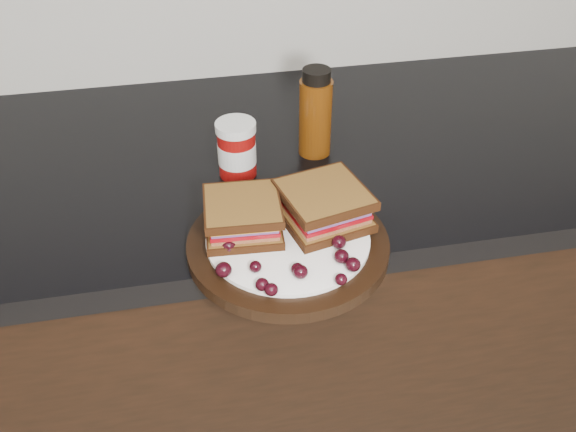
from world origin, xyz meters
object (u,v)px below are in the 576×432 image
at_px(sandwich_left, 243,216).
at_px(oil_bottle, 315,112).
at_px(plate, 288,245).
at_px(condiment_jar, 237,149).

height_order(sandwich_left, oil_bottle, oil_bottle).
bearing_deg(sandwich_left, oil_bottle, 58.66).
relative_size(plate, condiment_jar, 2.98).
bearing_deg(plate, sandwich_left, 155.14).
distance_m(sandwich_left, condiment_jar, 0.18).
bearing_deg(plate, condiment_jar, 102.04).
bearing_deg(condiment_jar, plate, -77.96).
xyz_separation_m(plate, sandwich_left, (-0.06, 0.03, 0.04)).
bearing_deg(plate, oil_bottle, 68.98).
xyz_separation_m(condiment_jar, oil_bottle, (0.14, 0.04, 0.03)).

